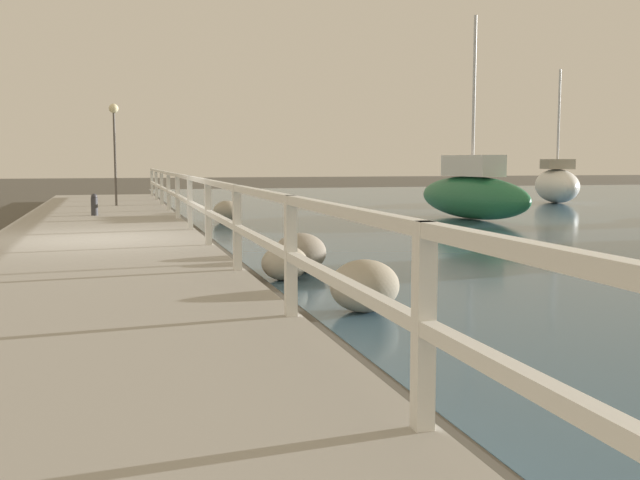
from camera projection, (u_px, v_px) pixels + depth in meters
The scene contains 11 objects.
ground_plane at pixel (98, 253), 13.30m from camera, with size 120.00×120.00×0.00m, color #4C473D.
dock_walkway at pixel (97, 246), 13.28m from camera, with size 3.79×36.00×0.26m.
railing at pixel (198, 196), 13.67m from camera, with size 0.10×32.50×1.08m.
boulder_mid_strip at pixel (285, 263), 10.28m from camera, with size 0.64×0.58×0.48m.
boulder_far_strip at pixel (365, 286), 8.11m from camera, with size 0.77×0.69×0.57m.
boulder_downstream at pixel (227, 211), 20.10m from camera, with size 0.76×0.69×0.57m.
boulder_near_dock at pixel (300, 253), 11.04m from camera, with size 0.78×0.70×0.58m.
mooring_bollard at pixel (94, 204), 18.93m from camera, with size 0.17×0.17×0.56m.
dock_lamp at pixel (114, 127), 22.88m from camera, with size 0.29×0.29×3.12m.
sailboat_green at pixel (472, 193), 21.04m from camera, with size 1.57×5.36×5.61m.
sailboat_white at pixel (557, 184), 29.16m from camera, with size 2.58×4.24×5.13m.
Camera 1 is at (0.28, -13.78, 1.64)m, focal length 42.00 mm.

